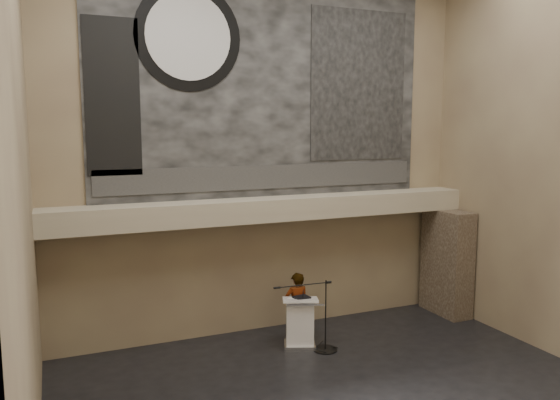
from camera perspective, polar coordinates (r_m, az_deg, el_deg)
name	(u,v)px	position (r m, az deg, el deg)	size (l,w,h in m)	color
wall_back	(267,151)	(12.69, -1.41, 5.15)	(10.00, 0.02, 8.50)	#77614B
wall_left	(21,170)	(7.82, -25.47, 2.87)	(0.02, 8.00, 8.50)	#77614B
soffit	(273,209)	(12.44, -0.72, -0.92)	(10.00, 0.80, 0.50)	tan
sprinkler_left	(206,226)	(11.93, -7.76, -2.72)	(0.04, 0.04, 0.06)	#B2893D
sprinkler_right	(347,216)	(13.27, 6.99, -1.66)	(0.04, 0.04, 0.06)	#B2893D
banner	(267,87)	(12.68, -1.39, 11.71)	(8.00, 0.05, 5.00)	black
banner_text_strip	(268,177)	(12.66, -1.29, 2.42)	(7.76, 0.02, 0.55)	#2E2E2E
banner_clock_rim	(188,37)	(12.21, -9.55, 16.49)	(2.30, 2.30, 0.02)	black
banner_clock_face	(189,36)	(12.19, -9.53, 16.50)	(1.84, 1.84, 0.02)	silver
banner_building_print	(359,86)	(13.71, 8.25, 11.74)	(2.60, 0.02, 3.60)	black
banner_brick_print	(112,97)	(11.80, -17.10, 10.22)	(1.10, 0.02, 3.20)	black
stone_pier	(447,262)	(14.77, 17.04, -6.22)	(0.60, 1.40, 2.70)	#423528
lectern	(300,322)	(12.25, 2.08, -12.66)	(0.91, 0.78, 1.14)	silver
binder	(302,297)	(12.07, 2.27, -10.13)	(0.33, 0.27, 0.04)	black
papers	(295,299)	(12.01, 1.55, -10.30)	(0.21, 0.29, 0.01)	silver
speaker_person	(297,306)	(12.56, 1.75, -11.04)	(0.57, 0.37, 1.56)	silver
mic_stand	(324,340)	(12.20, 4.58, -14.38)	(1.43, 0.52, 1.56)	black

